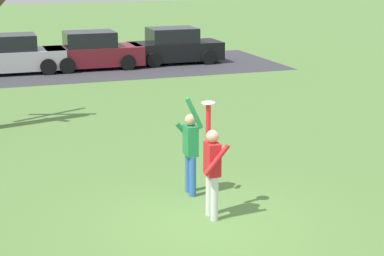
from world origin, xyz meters
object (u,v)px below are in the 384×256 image
parked_car_silver (13,56)px  parked_car_black (175,47)px  person_catcher (212,166)px  frisbee_disc (208,103)px  parked_car_maroon (93,52)px  person_defender (191,147)px

parked_car_silver → parked_car_black: size_ratio=1.00×
person_catcher → frisbee_disc: 1.13m
frisbee_disc → parked_car_maroon: size_ratio=0.06×
person_defender → parked_car_maroon: (1.01, 15.63, -0.25)m
person_catcher → parked_car_maroon: person_catcher is taller
frisbee_disc → parked_car_black: (4.80, 16.92, -1.37)m
parked_car_silver → person_defender: bearing=-81.2°
frisbee_disc → parked_car_maroon: 16.74m
frisbee_disc → parked_car_black: 17.64m
person_catcher → parked_car_silver: size_ratio=0.51×
frisbee_disc → parked_car_silver: (-2.28, 16.63, -1.37)m
frisbee_disc → parked_car_maroon: bearing=86.5°
parked_car_silver → parked_car_black: 7.09m
person_catcher → frisbee_disc: size_ratio=8.64×
person_defender → parked_car_black: size_ratio=0.50×
person_defender → frisbee_disc: bearing=0.0°
person_catcher → parked_car_silver: person_catcher is taller
person_defender → person_catcher: bearing=0.0°
parked_car_silver → parked_car_maroon: bearing=0.9°
parked_car_maroon → parked_car_black: 3.78m
person_defender → parked_car_black: 16.60m
person_catcher → parked_car_black: size_ratio=0.51×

